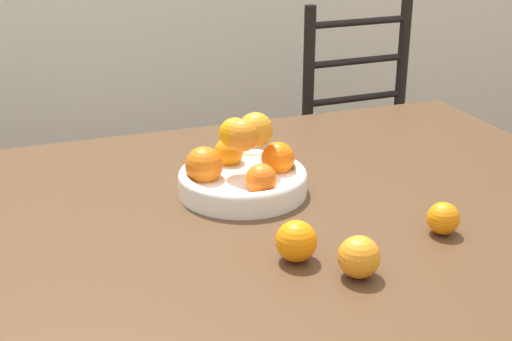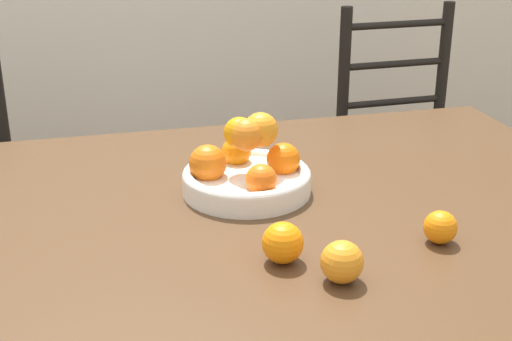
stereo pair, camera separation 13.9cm
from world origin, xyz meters
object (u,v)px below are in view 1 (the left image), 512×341
at_px(orange_loose_1, 443,218).
at_px(chair_right, 373,148).
at_px(orange_loose_2, 359,257).
at_px(orange_loose_0, 296,241).
at_px(fruit_bowl, 242,171).

relative_size(orange_loose_1, chair_right, 0.06).
relative_size(orange_loose_2, chair_right, 0.07).
bearing_deg(orange_loose_1, orange_loose_0, 180.00).
distance_m(fruit_bowl, orange_loose_2, 0.40).
height_order(orange_loose_1, chair_right, chair_right).
bearing_deg(orange_loose_1, chair_right, 66.61).
relative_size(fruit_bowl, orange_loose_1, 4.44).
height_order(fruit_bowl, orange_loose_1, fruit_bowl).
height_order(orange_loose_0, orange_loose_1, orange_loose_0).
relative_size(fruit_bowl, chair_right, 0.28).
distance_m(orange_loose_1, orange_loose_2, 0.23).
distance_m(orange_loose_2, chair_right, 1.37).
xyz_separation_m(orange_loose_1, chair_right, (0.46, 1.07, -0.29)).
bearing_deg(fruit_bowl, orange_loose_0, -91.68).
height_order(fruit_bowl, orange_loose_2, fruit_bowl).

